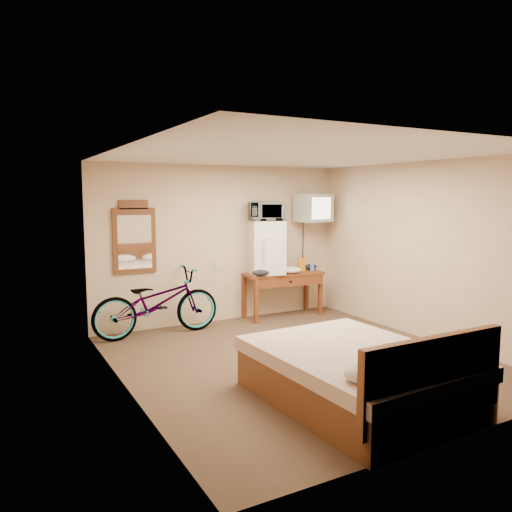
# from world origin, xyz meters

# --- Properties ---
(room) EXTENTS (4.60, 4.64, 2.50)m
(room) POSITION_xyz_m (-0.00, 0.00, 1.25)
(room) COLOR #462C23
(room) RESTS_ON ground
(desk) EXTENTS (1.38, 0.64, 0.75)m
(desk) POSITION_xyz_m (1.01, 2.00, 0.63)
(desk) COLOR brown
(desk) RESTS_ON floor
(mini_fridge) EXTENTS (0.64, 0.63, 0.87)m
(mini_fridge) POSITION_xyz_m (0.70, 2.06, 1.18)
(mini_fridge) COLOR white
(mini_fridge) RESTS_ON desk
(microwave) EXTENTS (0.65, 0.55, 0.31)m
(microwave) POSITION_xyz_m (0.70, 2.06, 1.77)
(microwave) COLOR white
(microwave) RESTS_ON mini_fridge
(snack_bag) EXTENTS (0.12, 0.09, 0.22)m
(snack_bag) POSITION_xyz_m (1.37, 2.03, 0.86)
(snack_bag) COLOR orange
(snack_bag) RESTS_ON desk
(blue_cup) EXTENTS (0.07, 0.07, 0.13)m
(blue_cup) POSITION_xyz_m (1.55, 1.96, 0.81)
(blue_cup) COLOR #4382E4
(blue_cup) RESTS_ON desk
(cloth_cream) EXTENTS (0.35, 0.27, 0.11)m
(cloth_cream) POSITION_xyz_m (1.08, 1.88, 0.80)
(cloth_cream) COLOR white
(cloth_cream) RESTS_ON desk
(cloth_dark_a) EXTENTS (0.29, 0.22, 0.11)m
(cloth_dark_a) POSITION_xyz_m (0.50, 1.88, 0.80)
(cloth_dark_a) COLOR black
(cloth_dark_a) RESTS_ON desk
(cloth_dark_b) EXTENTS (0.22, 0.18, 0.10)m
(cloth_dark_b) POSITION_xyz_m (1.60, 2.08, 0.80)
(cloth_dark_b) COLOR black
(cloth_dark_b) RESTS_ON desk
(crt_television) EXTENTS (0.62, 0.65, 0.47)m
(crt_television) POSITION_xyz_m (1.60, 2.02, 1.81)
(crt_television) COLOR black
(crt_television) RESTS_ON room
(wall_mirror) EXTENTS (0.63, 0.04, 1.07)m
(wall_mirror) POSITION_xyz_m (-1.40, 2.27, 1.41)
(wall_mirror) COLOR brown
(wall_mirror) RESTS_ON room
(bicycle) EXTENTS (1.86, 0.65, 0.98)m
(bicycle) POSITION_xyz_m (-1.20, 1.92, 0.49)
(bicycle) COLOR black
(bicycle) RESTS_ON floor
(bed) EXTENTS (1.64, 2.13, 0.90)m
(bed) POSITION_xyz_m (-0.20, -1.37, 0.29)
(bed) COLOR brown
(bed) RESTS_ON floor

